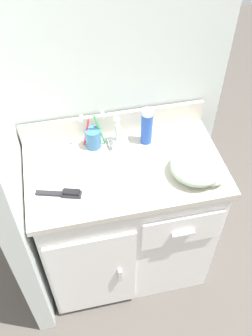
{
  "coord_description": "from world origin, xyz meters",
  "views": [
    {
      "loc": [
        -0.22,
        -1.04,
        1.99
      ],
      "look_at": [
        0.0,
        -0.02,
        0.85
      ],
      "focal_mm": 40.0,
      "sensor_mm": 36.0,
      "label": 1
    }
  ],
  "objects_px": {
    "shaving_cream_can": "(147,126)",
    "hand_towel": "(200,167)",
    "hairbrush": "(65,193)",
    "toothbrush_cup": "(93,137)"
  },
  "relations": [
    {
      "from": "shaving_cream_can",
      "to": "hand_towel",
      "type": "bearing_deg",
      "value": -55.62
    },
    {
      "from": "hairbrush",
      "to": "hand_towel",
      "type": "xyz_separation_m",
      "value": [
        0.55,
        -0.01,
        0.03
      ]
    },
    {
      "from": "shaving_cream_can",
      "to": "hairbrush",
      "type": "xyz_separation_m",
      "value": [
        -0.39,
        -0.23,
        -0.08
      ]
    },
    {
      "from": "toothbrush_cup",
      "to": "hand_towel",
      "type": "xyz_separation_m",
      "value": [
        0.4,
        -0.26,
        -0.01
      ]
    },
    {
      "from": "shaving_cream_can",
      "to": "hand_towel",
      "type": "height_order",
      "value": "shaving_cream_can"
    },
    {
      "from": "toothbrush_cup",
      "to": "shaving_cream_can",
      "type": "bearing_deg",
      "value": -5.03
    },
    {
      "from": "toothbrush_cup",
      "to": "hairbrush",
      "type": "relative_size",
      "value": 1.02
    },
    {
      "from": "shaving_cream_can",
      "to": "hand_towel",
      "type": "xyz_separation_m",
      "value": [
        0.16,
        -0.24,
        -0.04
      ]
    },
    {
      "from": "shaving_cream_can",
      "to": "hand_towel",
      "type": "distance_m",
      "value": 0.29
    },
    {
      "from": "hand_towel",
      "to": "hairbrush",
      "type": "bearing_deg",
      "value": 179.2
    }
  ]
}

